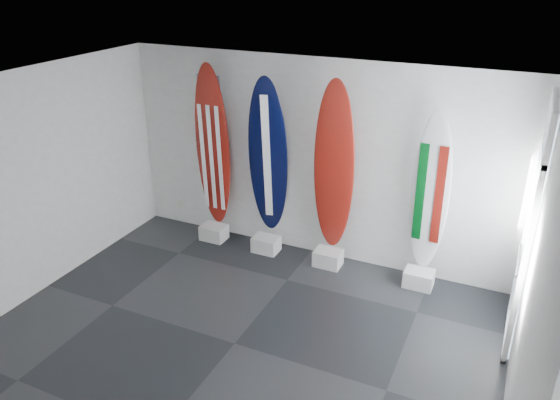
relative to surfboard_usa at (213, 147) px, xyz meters
The scene contains 16 objects.
floor 3.18m from the surfboard_usa, 55.00° to the right, with size 6.00×6.00×0.00m, color black.
ceiling 3.14m from the surfboard_usa, 55.00° to the right, with size 6.00×6.00×0.00m, color white.
wall_back 1.61m from the surfboard_usa, ahead, with size 6.00×6.00×0.00m, color silver.
wall_front 5.04m from the surfboard_usa, 71.53° to the right, with size 6.00×6.00×0.00m, color silver.
wall_left 2.68m from the surfboard_usa, 121.62° to the right, with size 5.00×5.00×0.00m, color silver.
wall_right 5.13m from the surfboard_usa, 26.38° to the right, with size 5.00×5.00×0.00m, color silver.
display_block_usa 1.43m from the surfboard_usa, 90.00° to the right, with size 0.40×0.30×0.24m, color silver.
surfboard_usa is the anchor object (origin of this frame).
display_block_navy 1.72m from the surfboard_usa, ahead, with size 0.40×0.30×0.24m, color silver.
surfboard_navy 0.95m from the surfboard_usa, ahead, with size 0.58×0.08×2.57m, color black.
display_block_swiss 2.44m from the surfboard_usa, ahead, with size 0.40×0.30×0.24m, color silver.
surfboard_swiss 1.98m from the surfboard_usa, ahead, with size 0.58×0.08×2.57m, color maroon.
display_block_italy 3.62m from the surfboard_usa, ahead, with size 0.40×0.30×0.24m, color silver.
surfboard_italy 3.33m from the surfboard_usa, ahead, with size 0.51×0.08×2.28m, color white.
wall_outlet 1.48m from the surfboard_usa, 166.81° to the left, with size 0.09×0.02×0.13m, color silver.
glass_door 4.63m from the surfboard_usa, ahead, with size 0.12×1.16×2.85m, color white, non-canonical shape.
Camera 1 is at (2.70, -4.55, 4.24)m, focal length 35.06 mm.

